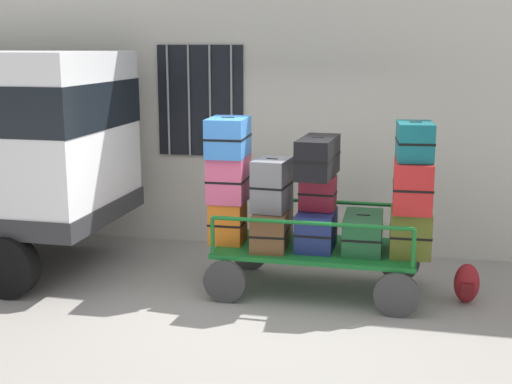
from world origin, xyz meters
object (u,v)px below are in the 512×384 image
suitcase_midleft_bottom (272,227)px  suitcase_right_bottom (410,232)px  suitcase_center_middle (318,193)px  suitcase_left_bottom (228,222)px  suitcase_right_top (415,141)px  suitcase_midleft_middle (272,185)px  suitcase_right_middle (413,186)px  suitcase_left_top (228,137)px  luggage_cart (316,256)px  suitcase_midright_bottom (363,232)px  suitcase_center_top (318,157)px  backpack (467,284)px  suitcase_center_bottom (316,230)px  suitcase_left_middle (229,178)px

suitcase_midleft_bottom → suitcase_right_bottom: suitcase_right_bottom is taller
suitcase_center_middle → suitcase_right_bottom: bearing=-2.4°
suitcase_left_bottom → suitcase_right_top: (2.05, 0.04, 1.00)m
suitcase_midleft_middle → suitcase_right_top: bearing=0.6°
suitcase_right_middle → suitcase_left_top: bearing=179.0°
suitcase_right_bottom → suitcase_right_middle: suitcase_right_middle is taller
luggage_cart → suitcase_midleft_bottom: (-0.51, 0.02, 0.30)m
suitcase_left_top → suitcase_center_middle: 1.18m
suitcase_midright_bottom → suitcase_midleft_middle: bearing=-178.3°
suitcase_center_top → backpack: suitcase_center_top is taller
suitcase_midright_bottom → backpack: (1.14, -0.01, -0.50)m
suitcase_right_bottom → suitcase_right_middle: (-0.00, -0.00, 0.52)m
suitcase_left_top → suitcase_right_bottom: 2.27m
suitcase_midleft_middle → suitcase_center_bottom: suitcase_midleft_middle is taller
suitcase_right_bottom → suitcase_center_bottom: bearing=-179.3°
suitcase_midleft_bottom → suitcase_right_top: (1.54, -0.02, 1.03)m
suitcase_right_middle → suitcase_midleft_middle: bearing=179.5°
suitcase_left_top → suitcase_midright_bottom: 1.84m
suitcase_right_bottom → suitcase_right_top: 0.99m
suitcase_center_bottom → backpack: (1.65, 0.05, -0.52)m
suitcase_right_top → suitcase_left_bottom: bearing=-178.9°
backpack → suitcase_center_bottom: bearing=-178.4°
suitcase_left_bottom → backpack: suitcase_left_bottom is taller
luggage_cart → suitcase_left_middle: (-1.02, 0.03, 0.84)m
suitcase_midleft_middle → suitcase_midright_bottom: (1.02, 0.03, -0.50)m
suitcase_midleft_middle → suitcase_center_bottom: size_ratio=0.94×
suitcase_left_middle → suitcase_center_top: 1.07m
suitcase_midleft_bottom → suitcase_midright_bottom: bearing=-0.1°
suitcase_midleft_bottom → suitcase_left_bottom: bearing=-174.0°
suitcase_midleft_middle → luggage_cart: bearing=1.6°
suitcase_left_bottom → suitcase_center_bottom: (1.02, -0.00, -0.03)m
luggage_cart → suitcase_right_middle: suitcase_right_middle is taller
suitcase_midleft_bottom → suitcase_center_top: bearing=-5.7°
suitcase_midleft_bottom → suitcase_center_top: 0.98m
suitcase_midleft_middle → suitcase_right_bottom: suitcase_midleft_middle is taller
suitcase_center_middle → suitcase_right_top: suitcase_right_top is taller
suitcase_midleft_middle → suitcase_center_middle: 0.52m
suitcase_midleft_bottom → suitcase_center_top: (0.51, -0.05, 0.83)m
suitcase_midleft_middle → backpack: (2.16, 0.02, -1.00)m
suitcase_left_bottom → suitcase_midleft_middle: bearing=2.3°
suitcase_midleft_bottom → suitcase_center_middle: size_ratio=2.39×
suitcase_left_bottom → suitcase_right_top: suitcase_right_top is taller
suitcase_midright_bottom → suitcase_right_top: bearing=-1.6°
suitcase_center_middle → suitcase_midright_bottom: size_ratio=0.54×
suitcase_midleft_bottom → suitcase_midright_bottom: size_ratio=1.29×
suitcase_left_bottom → suitcase_right_middle: size_ratio=0.72×
suitcase_left_middle → suitcase_right_top: size_ratio=1.01×
suitcase_right_bottom → suitcase_left_bottom: bearing=-179.8°
luggage_cart → suitcase_right_middle: bearing=-1.6°
suitcase_center_top → suitcase_center_bottom: bearing=-90.0°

